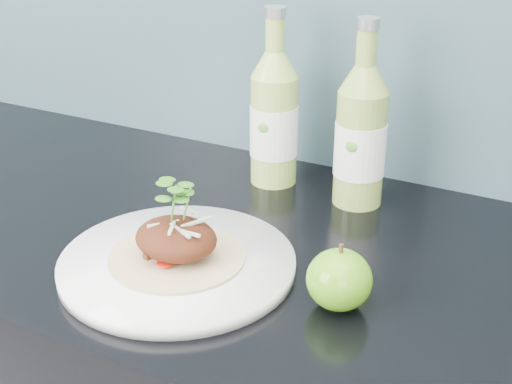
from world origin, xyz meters
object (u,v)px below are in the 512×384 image
green_apple (339,280)px  cider_bottle_left (274,119)px  dinner_plate (177,264)px  cider_bottle_right (361,137)px

green_apple → cider_bottle_left: size_ratio=0.33×
green_apple → cider_bottle_left: 0.37m
cider_bottle_left → green_apple: bearing=-29.2°
dinner_plate → cider_bottle_right: bearing=65.6°
green_apple → cider_bottle_left: cider_bottle_left is taller
cider_bottle_right → dinner_plate: bearing=-108.9°
green_apple → cider_bottle_right: bearing=106.1°
green_apple → cider_bottle_right: 0.29m
dinner_plate → green_apple: 0.21m
cider_bottle_left → cider_bottle_right: (0.15, -0.01, 0.00)m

